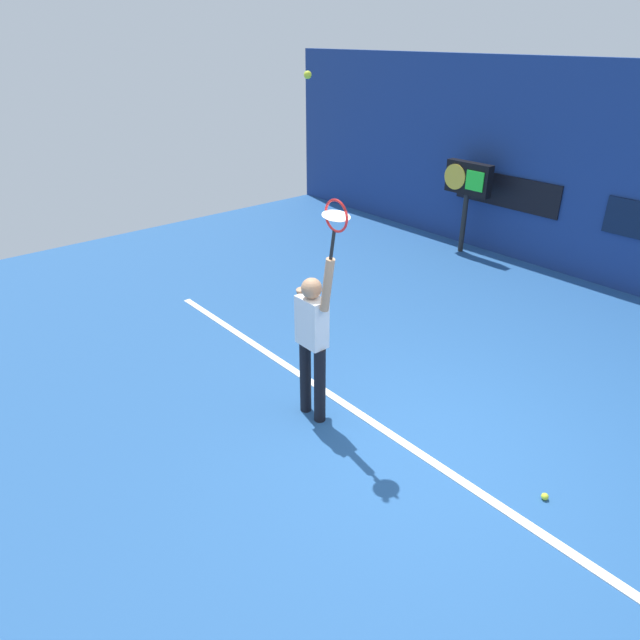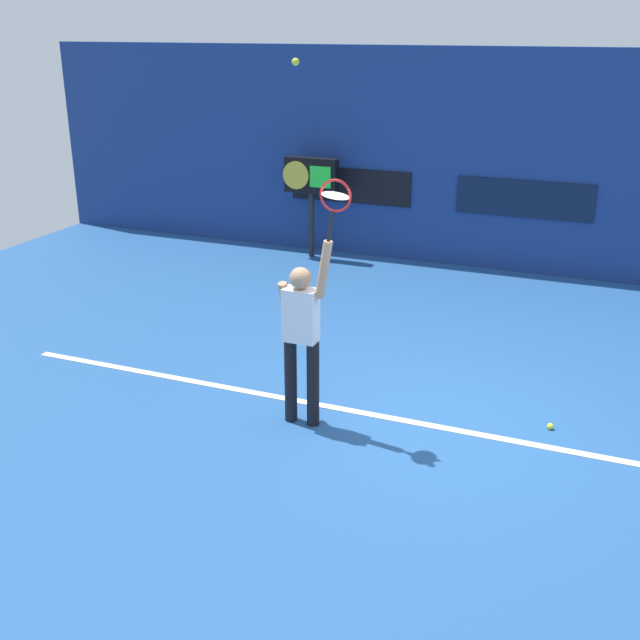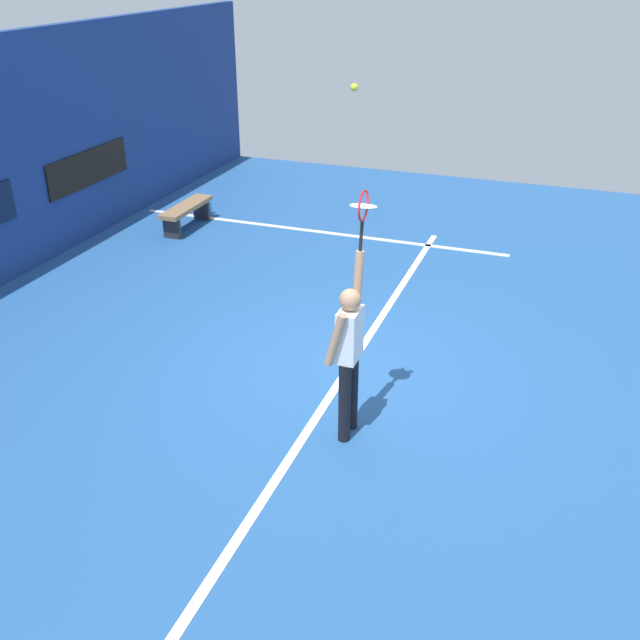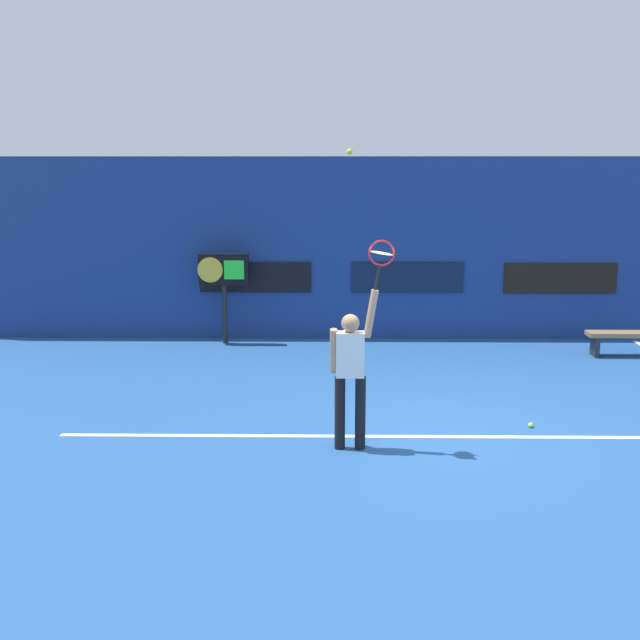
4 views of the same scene
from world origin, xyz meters
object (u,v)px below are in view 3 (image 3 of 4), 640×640
object	(u,v)px
tennis_player	(349,350)
tennis_ball	(354,87)
tennis_racket	(363,209)
spare_ball	(347,322)
court_bench	(187,211)
water_bottle	(210,208)

from	to	relation	value
tennis_player	tennis_ball	xyz separation A→B (m)	(-0.03, -0.01, 2.58)
tennis_racket	spare_ball	world-z (taller)	tennis_racket
tennis_player	tennis_racket	world-z (taller)	tennis_racket
tennis_racket	court_bench	distance (m)	7.07
tennis_player	court_bench	bearing A→B (deg)	43.17
tennis_ball	spare_ball	bearing A→B (deg)	18.44
court_bench	spare_ball	xyz separation A→B (m)	(-2.69, -3.99, -0.30)
tennis_ball	court_bench	xyz separation A→B (m)	(5.14, 4.81, -3.25)
tennis_racket	court_bench	size ratio (longest dim) A/B	0.44
tennis_player	court_bench	distance (m)	7.05
water_bottle	court_bench	bearing A→B (deg)	180.00
tennis_player	tennis_ball	bearing A→B (deg)	-160.88
tennis_racket	tennis_ball	distance (m)	1.26
tennis_player	spare_ball	bearing A→B (deg)	18.43
tennis_player	court_bench	world-z (taller)	tennis_player
tennis_player	water_bottle	distance (m)	7.73
tennis_racket	court_bench	bearing A→B (deg)	45.23
tennis_racket	tennis_ball	world-z (taller)	tennis_ball
tennis_ball	water_bottle	world-z (taller)	tennis_ball
tennis_racket	spare_ball	bearing A→B (deg)	21.39
tennis_player	tennis_racket	distance (m)	1.42
water_bottle	spare_ball	bearing A→B (deg)	-131.83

